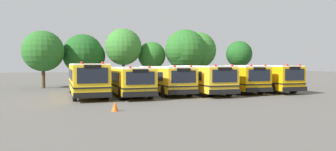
{
  "coord_description": "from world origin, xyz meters",
  "views": [
    {
      "loc": [
        -9.62,
        -25.83,
        2.6
      ],
      "look_at": [
        -1.2,
        0.0,
        1.6
      ],
      "focal_mm": 32.52,
      "sensor_mm": 36.0,
      "label": 1
    }
  ],
  "objects_px": {
    "school_bus_0": "(87,78)",
    "tree_3": "(151,56)",
    "tree_2": "(123,47)",
    "tree_4": "(184,50)",
    "school_bus_2": "(164,78)",
    "school_bus_5": "(259,76)",
    "school_bus_4": "(231,77)",
    "tree_6": "(238,54)",
    "school_bus_3": "(198,78)",
    "tree_0": "(44,51)",
    "traffic_cone": "(115,107)",
    "school_bus_1": "(126,79)",
    "tree_5": "(198,50)",
    "tree_1": "(85,55)"
  },
  "relations": [
    {
      "from": "school_bus_5",
      "to": "traffic_cone",
      "type": "bearing_deg",
      "value": 30.73
    },
    {
      "from": "school_bus_3",
      "to": "tree_1",
      "type": "height_order",
      "value": "tree_1"
    },
    {
      "from": "tree_5",
      "to": "traffic_cone",
      "type": "distance_m",
      "value": 25.34
    },
    {
      "from": "school_bus_0",
      "to": "traffic_cone",
      "type": "distance_m",
      "value": 9.2
    },
    {
      "from": "school_bus_4",
      "to": "tree_0",
      "type": "distance_m",
      "value": 20.27
    },
    {
      "from": "tree_1",
      "to": "tree_6",
      "type": "bearing_deg",
      "value": -6.97
    },
    {
      "from": "tree_1",
      "to": "tree_0",
      "type": "bearing_deg",
      "value": -158.99
    },
    {
      "from": "school_bus_0",
      "to": "school_bus_3",
      "type": "bearing_deg",
      "value": 177.04
    },
    {
      "from": "tree_2",
      "to": "tree_6",
      "type": "xyz_separation_m",
      "value": [
        15.1,
        -0.99,
        -0.7
      ]
    },
    {
      "from": "school_bus_3",
      "to": "tree_2",
      "type": "relative_size",
      "value": 1.57
    },
    {
      "from": "traffic_cone",
      "to": "tree_4",
      "type": "bearing_deg",
      "value": 58.79
    },
    {
      "from": "school_bus_0",
      "to": "school_bus_1",
      "type": "height_order",
      "value": "school_bus_0"
    },
    {
      "from": "school_bus_2",
      "to": "school_bus_0",
      "type": "bearing_deg",
      "value": -1.71
    },
    {
      "from": "tree_2",
      "to": "tree_5",
      "type": "bearing_deg",
      "value": 7.04
    },
    {
      "from": "school_bus_5",
      "to": "tree_6",
      "type": "relative_size",
      "value": 1.85
    },
    {
      "from": "school_bus_2",
      "to": "school_bus_5",
      "type": "bearing_deg",
      "value": -179.93
    },
    {
      "from": "school_bus_3",
      "to": "tree_3",
      "type": "relative_size",
      "value": 1.99
    },
    {
      "from": "tree_2",
      "to": "tree_3",
      "type": "distance_m",
      "value": 3.77
    },
    {
      "from": "school_bus_4",
      "to": "tree_6",
      "type": "distance_m",
      "value": 11.8
    },
    {
      "from": "tree_3",
      "to": "tree_4",
      "type": "distance_m",
      "value": 4.19
    },
    {
      "from": "school_bus_4",
      "to": "tree_4",
      "type": "height_order",
      "value": "tree_4"
    },
    {
      "from": "school_bus_1",
      "to": "school_bus_4",
      "type": "distance_m",
      "value": 10.11
    },
    {
      "from": "tree_4",
      "to": "traffic_cone",
      "type": "relative_size",
      "value": 13.32
    },
    {
      "from": "tree_0",
      "to": "tree_5",
      "type": "relative_size",
      "value": 0.91
    },
    {
      "from": "school_bus_2",
      "to": "tree_5",
      "type": "bearing_deg",
      "value": -126.69
    },
    {
      "from": "tree_2",
      "to": "tree_4",
      "type": "relative_size",
      "value": 0.99
    },
    {
      "from": "tree_3",
      "to": "tree_5",
      "type": "height_order",
      "value": "tree_5"
    },
    {
      "from": "school_bus_2",
      "to": "school_bus_3",
      "type": "relative_size",
      "value": 0.88
    },
    {
      "from": "tree_0",
      "to": "tree_6",
      "type": "distance_m",
      "value": 23.77
    },
    {
      "from": "school_bus_3",
      "to": "tree_6",
      "type": "height_order",
      "value": "tree_6"
    },
    {
      "from": "school_bus_3",
      "to": "tree_3",
      "type": "xyz_separation_m",
      "value": [
        -1.57,
        11.01,
        2.27
      ]
    },
    {
      "from": "tree_4",
      "to": "tree_6",
      "type": "distance_m",
      "value": 7.58
    },
    {
      "from": "school_bus_0",
      "to": "tree_3",
      "type": "distance_m",
      "value": 13.8
    },
    {
      "from": "tree_3",
      "to": "traffic_cone",
      "type": "distance_m",
      "value": 21.4
    },
    {
      "from": "tree_0",
      "to": "tree_4",
      "type": "xyz_separation_m",
      "value": [
        16.2,
        -0.53,
        0.36
      ]
    },
    {
      "from": "tree_0",
      "to": "traffic_cone",
      "type": "relative_size",
      "value": 12.03
    },
    {
      "from": "school_bus_4",
      "to": "tree_1",
      "type": "distance_m",
      "value": 17.71
    },
    {
      "from": "tree_4",
      "to": "school_bus_1",
      "type": "bearing_deg",
      "value": -132.77
    },
    {
      "from": "school_bus_0",
      "to": "school_bus_4",
      "type": "relative_size",
      "value": 1.1
    },
    {
      "from": "tree_3",
      "to": "school_bus_4",
      "type": "bearing_deg",
      "value": -65.3
    },
    {
      "from": "tree_5",
      "to": "tree_4",
      "type": "bearing_deg",
      "value": -142.64
    },
    {
      "from": "school_bus_3",
      "to": "tree_6",
      "type": "relative_size",
      "value": 1.9
    },
    {
      "from": "tree_0",
      "to": "tree_5",
      "type": "bearing_deg",
      "value": 4.78
    },
    {
      "from": "tree_5",
      "to": "tree_6",
      "type": "xyz_separation_m",
      "value": [
        4.79,
        -2.26,
        -0.53
      ]
    },
    {
      "from": "school_bus_4",
      "to": "tree_2",
      "type": "height_order",
      "value": "tree_2"
    },
    {
      "from": "school_bus_0",
      "to": "tree_4",
      "type": "relative_size",
      "value": 1.47
    },
    {
      "from": "tree_5",
      "to": "school_bus_4",
      "type": "bearing_deg",
      "value": -98.05
    },
    {
      "from": "school_bus_4",
      "to": "school_bus_5",
      "type": "xyz_separation_m",
      "value": [
        3.27,
        0.32,
        0.02
      ]
    },
    {
      "from": "school_bus_1",
      "to": "school_bus_3",
      "type": "height_order",
      "value": "school_bus_3"
    },
    {
      "from": "school_bus_5",
      "to": "tree_4",
      "type": "distance_m",
      "value": 10.76
    }
  ]
}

